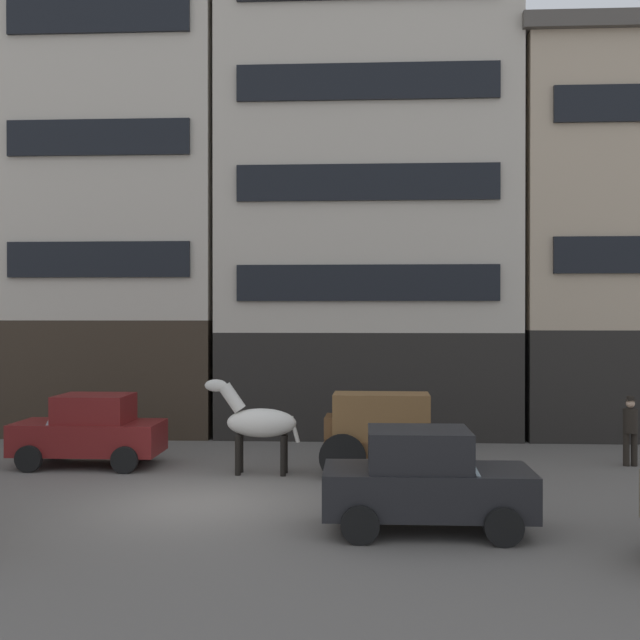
{
  "coord_description": "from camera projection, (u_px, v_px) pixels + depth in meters",
  "views": [
    {
      "loc": [
        3.32,
        -15.39,
        3.88
      ],
      "look_at": [
        2.41,
        2.06,
        3.75
      ],
      "focal_mm": 42.43,
      "sensor_mm": 36.0,
      "label": 1
    }
  ],
  "objects": [
    {
      "name": "pedestrian_officer",
      "position": [
        630.0,
        428.0,
        19.31
      ],
      "size": [
        0.46,
        0.46,
        1.79
      ],
      "color": "black",
      "rests_on": "ground_plane"
    },
    {
      "name": "ground_plane",
      "position": [
        198.0,
        502.0,
        15.57
      ],
      "size": [
        120.0,
        120.0,
        0.0
      ],
      "primitive_type": "plane",
      "color": "#605B56"
    },
    {
      "name": "building_center_right",
      "position": [
        366.0,
        192.0,
        25.6
      ],
      "size": [
        9.95,
        6.04,
        15.97
      ],
      "color": "black",
      "rests_on": "ground_plane"
    },
    {
      "name": "building_far_right",
      "position": [
        639.0,
        236.0,
        25.14
      ],
      "size": [
        8.89,
        6.04,
        12.9
      ],
      "color": "black",
      "rests_on": "ground_plane"
    },
    {
      "name": "sedan_dark",
      "position": [
        90.0,
        430.0,
        19.33
      ],
      "size": [
        3.71,
        1.88,
        1.83
      ],
      "color": "maroon",
      "rests_on": "ground_plane"
    },
    {
      "name": "sedan_parked_curb",
      "position": [
        425.0,
        480.0,
        13.5
      ],
      "size": [
        3.7,
        1.86,
        1.83
      ],
      "color": "black",
      "rests_on": "ground_plane"
    },
    {
      "name": "cargo_wagon",
      "position": [
        379.0,
        428.0,
        18.19
      ],
      "size": [
        2.94,
        1.58,
        1.98
      ],
      "color": "brown",
      "rests_on": "ground_plane"
    },
    {
      "name": "draft_horse",
      "position": [
        257.0,
        422.0,
        18.34
      ],
      "size": [
        2.35,
        0.65,
        2.3
      ],
      "color": "beige",
      "rests_on": "ground_plane"
    },
    {
      "name": "building_center_left",
      "position": [
        126.0,
        202.0,
        26.04
      ],
      "size": [
        7.29,
        6.04,
        15.46
      ],
      "color": "#33281E",
      "rests_on": "ground_plane"
    }
  ]
}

